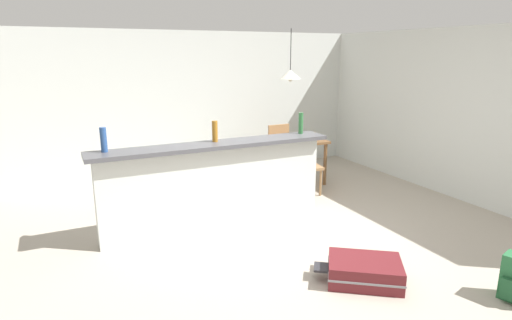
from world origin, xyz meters
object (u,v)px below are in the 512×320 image
Objects in this scene: dining_chair_far_side at (276,147)px; suitcase_flat_maroon at (364,271)px; dining_chair_near_partition at (305,160)px; bottle_amber at (215,131)px; bottle_green at (301,123)px; pendant_lamp at (290,74)px; bottle_blue at (104,140)px; dining_table at (289,145)px.

dining_chair_far_side reaches higher than suitcase_flat_maroon.
suitcase_flat_maroon is (-0.92, -2.55, -0.41)m from dining_chair_near_partition.
bottle_amber is at bearing -136.23° from dining_chair_far_side.
pendant_lamp is at bearing 66.49° from bottle_green.
dining_chair_near_partition is 1.00× the size of dining_chair_far_side.
suitcase_flat_maroon is at bearing -43.05° from bottle_blue.
bottle_amber is at bearing 112.12° from suitcase_flat_maroon.
pendant_lamp is at bearing 63.83° from dining_table.
bottle_amber is 0.30× the size of suitcase_flat_maroon.
dining_table is 1.34× the size of pendant_lamp.
dining_chair_far_side is (1.74, 1.67, -0.69)m from bottle_amber.
dining_chair_near_partition and dining_chair_far_side have the same top height.
bottle_green is at bearing -113.51° from pendant_lamp.
bottle_green is 0.30× the size of dining_chair_far_side.
bottle_green reaches higher than dining_chair_near_partition.
dining_chair_far_side is at bearing 86.85° from dining_table.
dining_chair_near_partition is at bearing -90.81° from dining_table.
pendant_lamp is at bearing 21.66° from bottle_blue.
pendant_lamp is at bearing 72.93° from suitcase_flat_maroon.
bottle_blue is 0.33× the size of pendant_lamp.
bottle_green is at bearing -113.38° from dining_table.
bottle_green reaches higher than bottle_blue.
suitcase_flat_maroon is at bearing -109.89° from dining_chair_near_partition.
dining_chair_near_partition is 1.14× the size of pendant_lamp.
bottle_amber reaches higher than dining_chair_near_partition.
bottle_blue reaches higher than suitcase_flat_maroon.
bottle_blue is 2.50m from bottle_green.
dining_chair_far_side is at bearing 28.82° from bottle_blue.
dining_chair_far_side is 1.36m from pendant_lamp.
bottle_amber is 1.22m from bottle_green.
bottle_blue is at bearing 179.78° from bottle_amber.
dining_chair_near_partition reaches higher than suitcase_flat_maroon.
dining_table is at bearing 89.19° from dining_chair_near_partition.
bottle_blue reaches higher than dining_chair_near_partition.
suitcase_flat_maroon is at bearing -107.07° from pendant_lamp.
bottle_green is 0.32× the size of suitcase_flat_maroon.
bottle_amber reaches higher than dining_table.
bottle_blue is 0.29× the size of dining_chair_near_partition.
bottle_amber is at bearing -179.65° from bottle_green.
dining_chair_far_side is (3.02, 1.66, -0.70)m from bottle_blue.
bottle_green is 1.37m from dining_table.
suitcase_flat_maroon is (-0.96, -3.12, -1.69)m from pendant_lamp.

